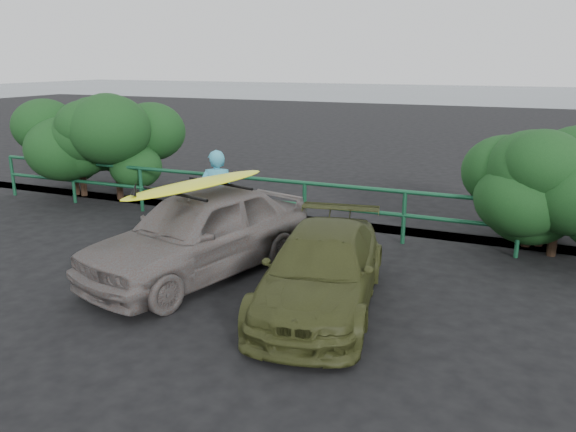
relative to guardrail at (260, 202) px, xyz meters
name	(u,v)px	position (x,y,z in m)	size (l,w,h in m)	color
ground	(93,325)	(0.00, -5.00, -0.52)	(80.00, 80.00, 0.00)	black
ocean	(483,93)	(0.00, 55.00, -0.52)	(200.00, 200.00, 0.00)	#535F66
guardrail	(260,202)	(0.00, 0.00, 0.00)	(14.00, 0.08, 1.04)	#164E30
shrub_left	(89,153)	(-4.80, 0.40, 0.66)	(3.20, 2.40, 2.36)	#184219
shrub_right	(523,194)	(5.00, 0.50, 0.52)	(3.20, 2.40, 2.08)	#184219
sedan	(200,232)	(0.33, -2.84, 0.18)	(1.65, 4.11, 1.40)	#69615E
olive_vehicle	(321,270)	(2.54, -3.24, 0.02)	(1.51, 3.71, 1.08)	#3B401C
man	(217,196)	(-0.28, -1.23, 0.36)	(0.64, 0.42, 1.76)	#40A4C2
roof_rack	(198,188)	(0.33, -2.84, 0.90)	(1.42, 1.00, 0.05)	black
surfboard	(198,184)	(0.33, -2.84, 0.97)	(0.59, 2.85, 0.08)	#EFFC1A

